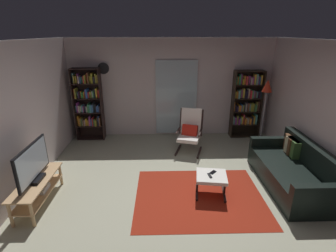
{
  "coord_description": "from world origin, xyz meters",
  "views": [
    {
      "loc": [
        -0.26,
        -3.81,
        2.72
      ],
      "look_at": [
        -0.12,
        1.12,
        0.89
      ],
      "focal_mm": 27.09,
      "sensor_mm": 36.0,
      "label": 1
    }
  ],
  "objects": [
    {
      "name": "floor_lamp_by_shelf",
      "position": [
        2.25,
        2.06,
        1.41
      ],
      "size": [
        0.23,
        0.23,
        1.68
      ],
      "color": "#A5A5AD",
      "rests_on": "ground"
    },
    {
      "name": "leather_sofa",
      "position": [
        2.19,
        0.25,
        0.3
      ],
      "size": [
        0.92,
        1.96,
        0.82
      ],
      "color": "black",
      "rests_on": "ground"
    },
    {
      "name": "area_rug",
      "position": [
        0.39,
        -0.08,
        0.0
      ],
      "size": [
        2.22,
        1.77,
        0.01
      ],
      "primitive_type": "cube",
      "color": "maroon",
      "rests_on": "ground"
    },
    {
      "name": "tv_remote",
      "position": [
        0.57,
        -0.04,
        0.4
      ],
      "size": [
        0.06,
        0.15,
        0.02
      ],
      "primitive_type": "cube",
      "rotation": [
        0.0,
        0.0,
        0.16
      ],
      "color": "black",
      "rests_on": "ottoman"
    },
    {
      "name": "wall_clock",
      "position": [
        -1.74,
        2.82,
        1.85
      ],
      "size": [
        0.29,
        0.03,
        0.29
      ],
      "color": "silver"
    },
    {
      "name": "bookshelf_near_sofa",
      "position": [
        2.01,
        2.68,
        0.96
      ],
      "size": [
        0.76,
        0.3,
        1.81
      ],
      "color": "black",
      "rests_on": "ground"
    },
    {
      "name": "wall_left",
      "position": [
        -2.7,
        0.0,
        1.3
      ],
      "size": [
        0.06,
        6.0,
        2.6
      ],
      "primitive_type": "cube",
      "color": "silver",
      "rests_on": "ground"
    },
    {
      "name": "television",
      "position": [
        -2.32,
        -0.18,
        0.74
      ],
      "size": [
        0.2,
        0.99,
        0.62
      ],
      "color": "black",
      "rests_on": "tv_stand"
    },
    {
      "name": "glass_door_panel",
      "position": [
        0.15,
        2.83,
        1.05
      ],
      "size": [
        1.1,
        0.01,
        2.0
      ],
      "primitive_type": "cube",
      "color": "silver"
    },
    {
      "name": "cell_phone",
      "position": [
        0.64,
        0.07,
        0.39
      ],
      "size": [
        0.15,
        0.15,
        0.01
      ],
      "primitive_type": "cube",
      "rotation": [
        0.0,
        0.0,
        -0.76
      ],
      "color": "black",
      "rests_on": "ottoman"
    },
    {
      "name": "bookshelf_near_tv",
      "position": [
        -2.15,
        2.62,
        1.01
      ],
      "size": [
        0.71,
        0.3,
        1.89
      ],
      "color": "black",
      "rests_on": "ground"
    },
    {
      "name": "tv_stand",
      "position": [
        -2.32,
        -0.17,
        0.29
      ],
      "size": [
        0.41,
        1.22,
        0.44
      ],
      "color": "tan",
      "rests_on": "ground"
    },
    {
      "name": "ottoman",
      "position": [
        0.61,
        -0.01,
        0.32
      ],
      "size": [
        0.58,
        0.55,
        0.39
      ],
      "color": "white",
      "rests_on": "ground"
    },
    {
      "name": "lounge_armchair",
      "position": [
        0.42,
        1.8,
        0.53
      ],
      "size": [
        0.72,
        0.78,
        1.02
      ],
      "color": "black",
      "rests_on": "ground"
    },
    {
      "name": "ground_plane",
      "position": [
        0.0,
        0.0,
        0.0
      ],
      "size": [
        7.02,
        7.02,
        0.0
      ],
      "primitive_type": "plane",
      "color": "#A6A68C"
    },
    {
      "name": "wall_back",
      "position": [
        0.0,
        2.9,
        1.3
      ],
      "size": [
        5.6,
        0.06,
        2.6
      ],
      "primitive_type": "cube",
      "color": "silver",
      "rests_on": "ground"
    }
  ]
}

